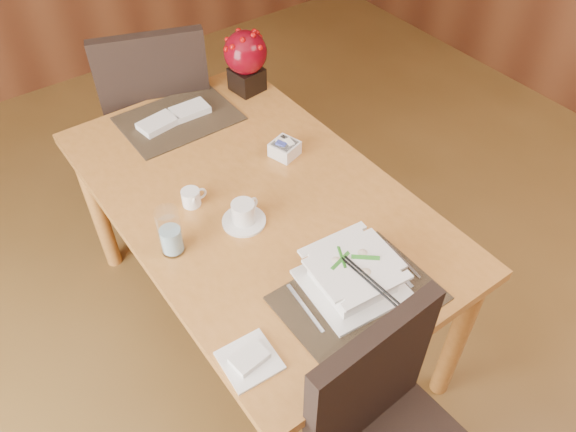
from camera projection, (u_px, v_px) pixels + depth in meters
ground at (349, 424)px, 2.14m from camera, size 6.00×6.00×0.00m
dining_table at (255, 214)px, 2.02m from camera, size 0.90×1.50×0.75m
placemat_near at (358, 298)px, 1.64m from camera, size 0.45×0.33×0.01m
placemat_far at (179, 118)px, 2.26m from camera, size 0.45×0.33×0.01m
soup_setting at (353, 275)px, 1.63m from camera, size 0.29×0.29×0.11m
coffee_cup at (243, 214)px, 1.83m from camera, size 0.15×0.15×0.08m
water_glass at (170, 232)px, 1.71m from camera, size 0.10×0.10×0.17m
creamer_jug at (191, 198)px, 1.90m from camera, size 0.09×0.09×0.06m
sugar_caddy at (285, 149)px, 2.08m from camera, size 0.11×0.11×0.06m
berry_decor at (246, 58)px, 2.31m from camera, size 0.18×0.18×0.26m
napkins_far at (176, 116)px, 2.25m from camera, size 0.30×0.12×0.03m
bread_plate at (249, 361)px, 1.49m from camera, size 0.15×0.15×0.01m
far_chair at (159, 112)px, 2.59m from camera, size 0.61×0.61×1.03m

